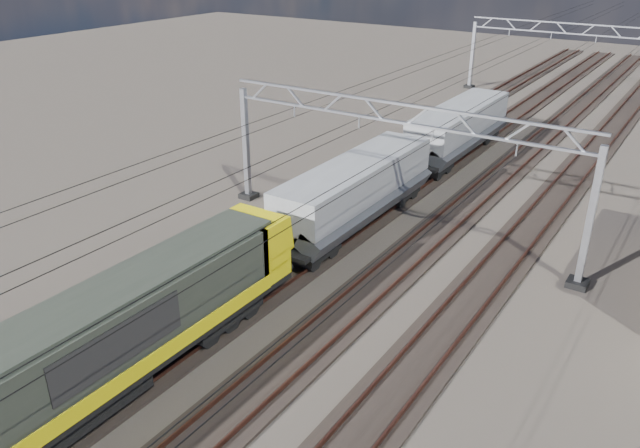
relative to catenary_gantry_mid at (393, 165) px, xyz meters
The scene contains 11 objects.
ground 5.59m from the catenary_gantry_mid, 90.00° to the right, with size 160.00×160.00×0.00m, color black.
track_outer_west 8.17m from the catenary_gantry_mid, 146.31° to the right, with size 2.60×140.00×0.30m.
track_loco 5.89m from the catenary_gantry_mid, 116.57° to the right, with size 2.60×140.00×0.30m.
track_inner_east 5.89m from the catenary_gantry_mid, 63.43° to the right, with size 2.60×140.00×0.30m.
track_outer_east 8.17m from the catenary_gantry_mid, 33.69° to the right, with size 2.60×140.00×0.30m.
catenary_gantry_mid is the anchor object (origin of this frame).
catenary_gantry_far 36.00m from the catenary_gantry_mid, 90.00° to the left, with size 19.90×0.90×7.11m.
overhead_wires 4.40m from the catenary_gantry_mid, 90.00° to the left, with size 12.03×140.00×0.53m.
locomotive 17.99m from the catenary_gantry_mid, 96.41° to the right, with size 2.76×21.10×3.62m.
hopper_wagon_lead 2.61m from the catenary_gantry_mid, behind, with size 3.38×13.00×3.25m.
hopper_wagon_mid 14.33m from the catenary_gantry_mid, 98.08° to the left, with size 3.38×13.00×3.25m.
Camera 1 is at (13.21, -22.63, 14.29)m, focal length 35.00 mm.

